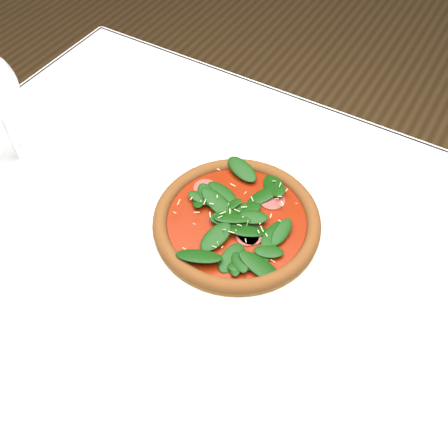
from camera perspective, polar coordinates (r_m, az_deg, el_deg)
The scene contains 4 objects.
ground at distance 1.46m, azimuth 0.79°, elevation -20.35°, with size 6.00×6.00×0.00m, color brown.
dining_table at distance 0.86m, azimuth 1.26°, elevation -7.23°, with size 1.21×0.81×0.75m.
plate at distance 0.80m, azimuth 1.44°, elevation -0.25°, with size 0.31×0.31×0.01m.
pizza at distance 0.79m, azimuth 1.46°, elevation 0.54°, with size 0.35×0.35×0.03m.
Camera 1 is at (0.21, -0.39, 1.39)m, focal length 40.00 mm.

